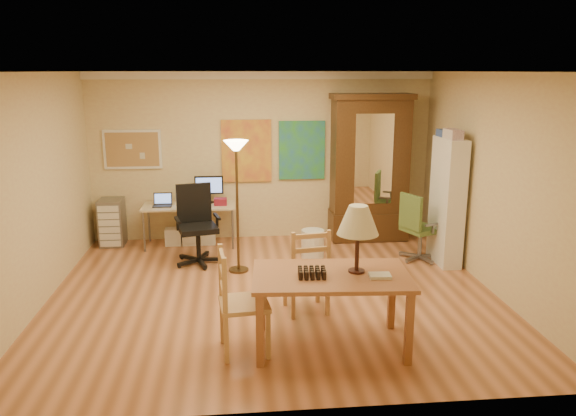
{
  "coord_description": "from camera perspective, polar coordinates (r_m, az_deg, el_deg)",
  "views": [
    {
      "loc": [
        -0.45,
        -6.55,
        2.72
      ],
      "look_at": [
        0.21,
        0.3,
        1.02
      ],
      "focal_mm": 35.0,
      "sensor_mm": 36.0,
      "label": 1
    }
  ],
  "objects": [
    {
      "name": "floor",
      "position": [
        7.11,
        -1.5,
        -8.65
      ],
      "size": [
        5.5,
        5.5,
        0.0
      ],
      "primitive_type": "plane",
      "color": "brown",
      "rests_on": "ground"
    },
    {
      "name": "crown_molding",
      "position": [
        9.02,
        -2.74,
        13.32
      ],
      "size": [
        5.5,
        0.08,
        0.12
      ],
      "primitive_type": "cube",
      "color": "white",
      "rests_on": "floor"
    },
    {
      "name": "corkboard",
      "position": [
        9.24,
        -15.52,
        5.76
      ],
      "size": [
        0.9,
        0.04,
        0.62
      ],
      "primitive_type": "cube",
      "color": "tan",
      "rests_on": "floor"
    },
    {
      "name": "art_panel_left",
      "position": [
        9.11,
        -4.23,
        5.8
      ],
      "size": [
        0.8,
        0.04,
        1.0
      ],
      "primitive_type": "cube",
      "color": "yellow",
      "rests_on": "floor"
    },
    {
      "name": "art_panel_right",
      "position": [
        9.18,
        1.42,
        5.88
      ],
      "size": [
        0.75,
        0.04,
        0.95
      ],
      "primitive_type": "cube",
      "color": "teal",
      "rests_on": "floor"
    },
    {
      "name": "dining_table",
      "position": [
        5.54,
        5.39,
        -5.2
      ],
      "size": [
        1.6,
        1.03,
        1.45
      ],
      "color": "brown",
      "rests_on": "floor"
    },
    {
      "name": "ladder_chair_back",
      "position": [
        6.43,
        1.93,
        -6.61
      ],
      "size": [
        0.53,
        0.51,
        1.01
      ],
      "color": "#B07750",
      "rests_on": "floor"
    },
    {
      "name": "ladder_chair_left",
      "position": [
        5.57,
        -4.85,
        -9.75
      ],
      "size": [
        0.52,
        0.54,
        1.06
      ],
      "color": "#B07750",
      "rests_on": "floor"
    },
    {
      "name": "torchiere_lamp",
      "position": [
        7.52,
        -5.26,
        4.12
      ],
      "size": [
        0.33,
        0.33,
        1.82
      ],
      "color": "#44321B",
      "rests_on": "floor"
    },
    {
      "name": "computer_desk",
      "position": [
        9.04,
        -9.78,
        -1.24
      ],
      "size": [
        1.44,
        0.63,
        1.09
      ],
      "color": "tan",
      "rests_on": "floor"
    },
    {
      "name": "office_chair_black",
      "position": [
        8.2,
        -9.15,
        -3.48
      ],
      "size": [
        0.7,
        0.7,
        1.13
      ],
      "color": "black",
      "rests_on": "floor"
    },
    {
      "name": "office_chair_green",
      "position": [
        8.45,
        13.08,
        -3.41
      ],
      "size": [
        0.61,
        0.61,
        1.0
      ],
      "color": "slate",
      "rests_on": "floor"
    },
    {
      "name": "drawer_cart",
      "position": [
        9.32,
        -17.44,
        -1.4
      ],
      "size": [
        0.37,
        0.45,
        0.74
      ],
      "color": "slate",
      "rests_on": "floor"
    },
    {
      "name": "armoire",
      "position": [
        9.21,
        8.23,
        3.12
      ],
      "size": [
        1.29,
        0.61,
        2.36
      ],
      "color": "#39200F",
      "rests_on": "floor"
    },
    {
      "name": "bookshelf",
      "position": [
        8.28,
        15.85,
        0.61
      ],
      "size": [
        0.27,
        0.72,
        1.81
      ],
      "color": "white",
      "rests_on": "floor"
    },
    {
      "name": "wastebin",
      "position": [
        8.34,
        2.52,
        -3.67
      ],
      "size": [
        0.34,
        0.34,
        0.43
      ],
      "primitive_type": "cylinder",
      "color": "silver",
      "rests_on": "floor"
    }
  ]
}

